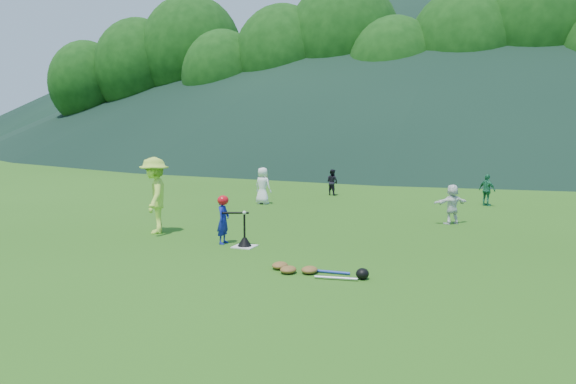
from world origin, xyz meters
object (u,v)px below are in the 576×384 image
object	(u,v)px
batter_child	(223,220)
equipment_pile	(309,270)
fielder_a	(263,186)
batting_tee	(245,241)
adult_coach	(155,195)
home_plate	(245,246)
fielder_d	(452,204)
fielder_b	(332,182)
fielder_c	(487,190)

from	to	relation	value
batter_child	equipment_pile	distance (m)	3.10
fielder_a	batting_tee	bearing A→B (deg)	123.19
batting_tee	batter_child	bearing A→B (deg)	166.88
adult_coach	equipment_pile	distance (m)	5.21
home_plate	fielder_d	world-z (taller)	fielder_d
fielder_a	adult_coach	bearing A→B (deg)	98.91
batter_child	fielder_d	distance (m)	6.21
home_plate	batting_tee	xyz separation A→B (m)	(0.00, 0.00, 0.12)
adult_coach	equipment_pile	world-z (taller)	adult_coach
batter_child	fielder_a	xyz separation A→B (m)	(-1.76, 6.01, 0.08)
batting_tee	equipment_pile	world-z (taller)	batting_tee
fielder_a	fielder_d	distance (m)	6.36
fielder_b	fielder_c	bearing A→B (deg)	-166.83
fielder_b	fielder_c	xyz separation A→B (m)	(5.43, -0.83, 0.03)
fielder_d	equipment_pile	distance (m)	6.34
batting_tee	fielder_a	bearing A→B (deg)	110.85
fielder_d	batting_tee	xyz separation A→B (m)	(-3.81, -4.53, -0.39)
fielder_c	equipment_pile	world-z (taller)	fielder_c
adult_coach	batting_tee	size ratio (longest dim) A/B	2.68
batter_child	fielder_d	world-z (taller)	fielder_d
batter_child	adult_coach	distance (m)	2.18
adult_coach	fielder_a	world-z (taller)	adult_coach
batting_tee	fielder_d	bearing A→B (deg)	49.95
batter_child	fielder_b	world-z (taller)	batter_child
batter_child	fielder_c	size ratio (longest dim) A/B	1.01
home_plate	batting_tee	distance (m)	0.12
fielder_a	fielder_c	xyz separation A→B (m)	(6.86, 2.25, -0.09)
batter_child	fielder_d	bearing A→B (deg)	-49.13
batter_child	fielder_b	distance (m)	9.09
fielder_b	batting_tee	size ratio (longest dim) A/B	1.42
home_plate	batter_child	size ratio (longest dim) A/B	0.43
fielder_c	fielder_b	bearing A→B (deg)	25.88
fielder_a	fielder_c	size ratio (longest dim) A/B	1.18
batting_tee	equipment_pile	distance (m)	2.52
fielder_b	fielder_d	world-z (taller)	fielder_d
home_plate	batter_child	world-z (taller)	batter_child
fielder_a	fielder_b	size ratio (longest dim) A/B	1.25
batter_child	fielder_b	size ratio (longest dim) A/B	1.07
fielder_a	fielder_b	distance (m)	3.39
home_plate	batter_child	bearing A→B (deg)	166.88
equipment_pile	fielder_c	bearing A→B (deg)	75.74
fielder_b	fielder_d	xyz separation A→B (m)	(4.72, -4.69, 0.04)
home_plate	equipment_pile	distance (m)	2.52
fielder_a	fielder_d	bearing A→B (deg)	177.67
home_plate	fielder_c	size ratio (longest dim) A/B	0.44
fielder_c	equipment_pile	size ratio (longest dim) A/B	0.57
adult_coach	fielder_a	size ratio (longest dim) A/B	1.52
home_plate	batting_tee	size ratio (longest dim) A/B	0.66
home_plate	fielder_a	world-z (taller)	fielder_a
fielder_c	batting_tee	bearing A→B (deg)	96.19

